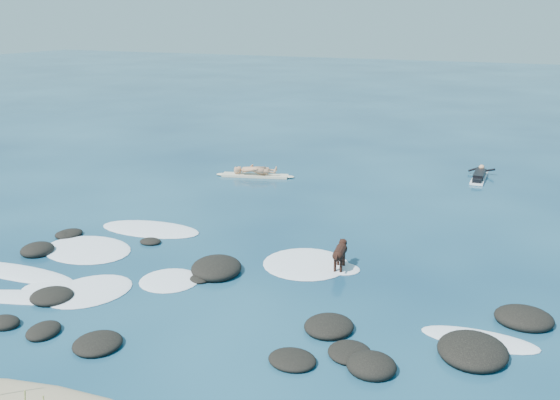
% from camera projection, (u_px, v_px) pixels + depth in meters
% --- Properties ---
extents(ground, '(160.00, 160.00, 0.00)m').
position_uv_depth(ground, '(258.00, 277.00, 16.53)').
color(ground, '#0A2642').
rests_on(ground, ground).
extents(reef_rocks, '(14.59, 6.41, 0.47)m').
position_uv_depth(reef_rocks, '(267.00, 307.00, 14.63)').
color(reef_rocks, black).
rests_on(reef_rocks, ground).
extents(breaking_foam, '(14.90, 7.32, 0.12)m').
position_uv_depth(breaking_foam, '(152.00, 268.00, 17.07)').
color(breaking_foam, white).
rests_on(breaking_foam, ground).
extents(standing_surfer_rig, '(3.34, 1.34, 1.93)m').
position_uv_depth(standing_surfer_rig, '(255.00, 159.00, 26.42)').
color(standing_surfer_rig, beige).
rests_on(standing_surfer_rig, ground).
extents(paddling_surfer_rig, '(1.14, 2.54, 0.44)m').
position_uv_depth(paddling_surfer_rig, '(479.00, 176.00, 26.22)').
color(paddling_surfer_rig, white).
rests_on(paddling_surfer_rig, ground).
extents(dog, '(0.42, 1.23, 0.78)m').
position_uv_depth(dog, '(340.00, 252.00, 16.88)').
color(dog, black).
rests_on(dog, ground).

